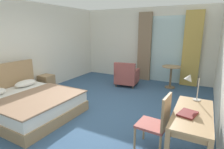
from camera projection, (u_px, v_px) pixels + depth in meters
ground at (97, 114)px, 4.29m from camera, size 5.61×7.49×0.10m
wall_back at (145, 44)px, 6.93m from camera, size 5.21×0.12×2.70m
wall_left at (20, 50)px, 5.10m from camera, size 0.12×7.09×2.70m
balcony_glass_door at (167, 50)px, 6.51m from camera, size 1.20×0.02×2.38m
curtain_panel_left at (144, 47)px, 6.78m from camera, size 0.50×0.10×2.52m
curtain_panel_right at (192, 49)px, 6.03m from camera, size 0.57×0.10×2.52m
bed at (28, 103)px, 4.13m from camera, size 2.06×1.80×1.09m
nightstand at (47, 83)px, 5.68m from camera, size 0.41×0.38×0.52m
writing_desk at (192, 118)px, 2.63m from camera, size 0.53×1.26×0.74m
desk_chair at (158, 121)px, 2.80m from camera, size 0.48×0.45×0.97m
desk_lamp at (190, 81)px, 2.92m from camera, size 0.29×0.29×0.50m
closed_book at (188, 114)px, 2.54m from camera, size 0.28×0.33×0.03m
armchair_by_window at (127, 76)px, 6.24m from camera, size 0.80×0.85×0.85m
round_cafe_table at (171, 72)px, 5.96m from camera, size 0.60×0.60×0.74m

